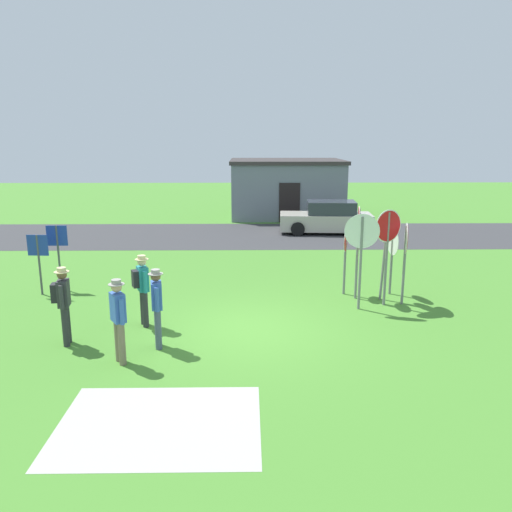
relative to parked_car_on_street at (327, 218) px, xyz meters
name	(u,v)px	position (x,y,z in m)	size (l,w,h in m)	color
ground_plane	(246,330)	(-3.79, -12.51, -0.69)	(80.00, 80.00, 0.00)	#47842D
street_asphalt	(247,235)	(-3.79, -0.61, -0.68)	(60.00, 6.40, 0.01)	#38383A
concrete_path	(159,424)	(-5.15, -16.54, -0.69)	(3.20, 2.40, 0.01)	#ADAAA3
building_background	(286,188)	(-1.55, 5.49, 0.92)	(6.35, 5.14, 3.20)	slate
parked_car_on_street	(327,218)	(0.00, 0.00, 0.00)	(4.41, 2.24, 1.51)	#B7B2A3
stop_sign_far_back	(361,244)	(-0.82, -11.05, 1.08)	(0.89, 0.15, 2.54)	slate
stop_sign_leaning_right	(385,239)	(0.01, -10.23, 1.04)	(0.25, 0.84, 2.50)	slate
stop_sign_rear_right	(405,249)	(0.45, -10.65, 0.85)	(0.20, 0.81, 2.23)	slate
stop_sign_rear_left	(392,249)	(0.37, -9.74, 0.65)	(0.11, 0.81, 1.97)	slate
stop_sign_center_cluster	(388,239)	(-0.06, -10.74, 1.12)	(0.78, 0.42, 2.60)	slate
stop_sign_leaning_left	(358,237)	(-0.72, -10.13, 1.09)	(0.15, 0.72, 2.61)	slate
stop_sign_nearest	(345,250)	(-0.97, -9.73, 0.62)	(0.22, 0.65, 1.94)	slate
person_near_signs	(118,316)	(-6.30, -14.25, 0.30)	(0.38, 0.50, 1.74)	#7A6B56
person_in_blue	(157,304)	(-5.68, -13.48, 0.30)	(0.32, 0.56, 1.74)	#4C5670
person_with_sunhat	(142,285)	(-6.25, -12.19, 0.32)	(0.45, 0.53, 1.74)	#2D2D33
person_in_dark_shirt	(63,300)	(-7.72, -13.30, 0.32)	(0.41, 0.56, 1.74)	#2D2D33
info_panel_leftmost	(38,254)	(-9.70, -9.64, 0.52)	(0.60, 0.06, 1.75)	#4C4C51
info_panel_middle	(58,245)	(-9.34, -9.10, 0.64)	(0.60, 0.06, 1.92)	#4C4C51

